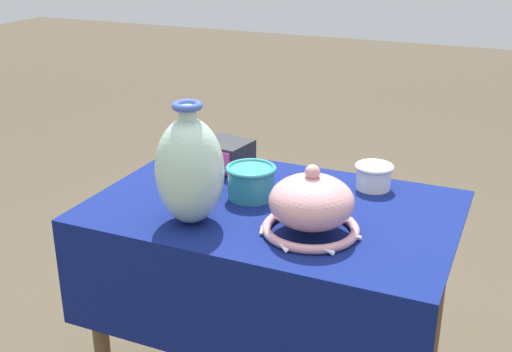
{
  "coord_description": "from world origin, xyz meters",
  "views": [
    {
      "loc": [
        0.57,
        -1.41,
        1.46
      ],
      "look_at": [
        -0.0,
        -0.11,
        0.89
      ],
      "focal_mm": 45.0,
      "sensor_mm": 36.0,
      "label": 1
    }
  ],
  "objects_px": {
    "vase_dome_bell": "(311,207)",
    "cup_wide_teal": "(251,181)",
    "cup_wide_ivory": "(374,175)",
    "bowl_shallow_slate": "(193,180)",
    "vase_tall_bulbous": "(190,170)",
    "mosaic_tile_box": "(225,155)"
  },
  "relations": [
    {
      "from": "vase_dome_bell",
      "to": "cup_wide_teal",
      "type": "distance_m",
      "value": 0.25
    },
    {
      "from": "cup_wide_ivory",
      "to": "cup_wide_teal",
      "type": "height_order",
      "value": "cup_wide_teal"
    },
    {
      "from": "vase_dome_bell",
      "to": "cup_wide_ivory",
      "type": "xyz_separation_m",
      "value": [
        0.07,
        0.33,
        -0.03
      ]
    },
    {
      "from": "bowl_shallow_slate",
      "to": "vase_tall_bulbous",
      "type": "bearing_deg",
      "value": -62.25
    },
    {
      "from": "bowl_shallow_slate",
      "to": "cup_wide_ivory",
      "type": "bearing_deg",
      "value": 23.56
    },
    {
      "from": "vase_dome_bell",
      "to": "cup_wide_teal",
      "type": "relative_size",
      "value": 1.81
    },
    {
      "from": "vase_dome_bell",
      "to": "bowl_shallow_slate",
      "type": "distance_m",
      "value": 0.41
    },
    {
      "from": "vase_tall_bulbous",
      "to": "cup_wide_ivory",
      "type": "relative_size",
      "value": 2.82
    },
    {
      "from": "vase_tall_bulbous",
      "to": "vase_dome_bell",
      "type": "bearing_deg",
      "value": 11.2
    },
    {
      "from": "mosaic_tile_box",
      "to": "cup_wide_teal",
      "type": "xyz_separation_m",
      "value": [
        0.16,
        -0.17,
        0.01
      ]
    },
    {
      "from": "mosaic_tile_box",
      "to": "cup_wide_ivory",
      "type": "relative_size",
      "value": 1.42
    },
    {
      "from": "cup_wide_ivory",
      "to": "vase_dome_bell",
      "type": "bearing_deg",
      "value": -101.78
    },
    {
      "from": "vase_tall_bulbous",
      "to": "vase_dome_bell",
      "type": "xyz_separation_m",
      "value": [
        0.29,
        0.06,
        -0.07
      ]
    },
    {
      "from": "bowl_shallow_slate",
      "to": "cup_wide_teal",
      "type": "xyz_separation_m",
      "value": [
        0.17,
        0.01,
        0.02
      ]
    },
    {
      "from": "cup_wide_ivory",
      "to": "vase_tall_bulbous",
      "type": "bearing_deg",
      "value": -132.84
    },
    {
      "from": "cup_wide_teal",
      "to": "bowl_shallow_slate",
      "type": "bearing_deg",
      "value": -178.05
    },
    {
      "from": "vase_dome_bell",
      "to": "cup_wide_ivory",
      "type": "distance_m",
      "value": 0.34
    },
    {
      "from": "cup_wide_ivory",
      "to": "bowl_shallow_slate",
      "type": "height_order",
      "value": "cup_wide_ivory"
    },
    {
      "from": "cup_wide_teal",
      "to": "mosaic_tile_box",
      "type": "bearing_deg",
      "value": 133.3
    },
    {
      "from": "mosaic_tile_box",
      "to": "cup_wide_teal",
      "type": "bearing_deg",
      "value": -37.98
    },
    {
      "from": "cup_wide_teal",
      "to": "vase_tall_bulbous",
      "type": "bearing_deg",
      "value": -111.04
    },
    {
      "from": "vase_dome_bell",
      "to": "mosaic_tile_box",
      "type": "relative_size",
      "value": 1.61
    }
  ]
}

